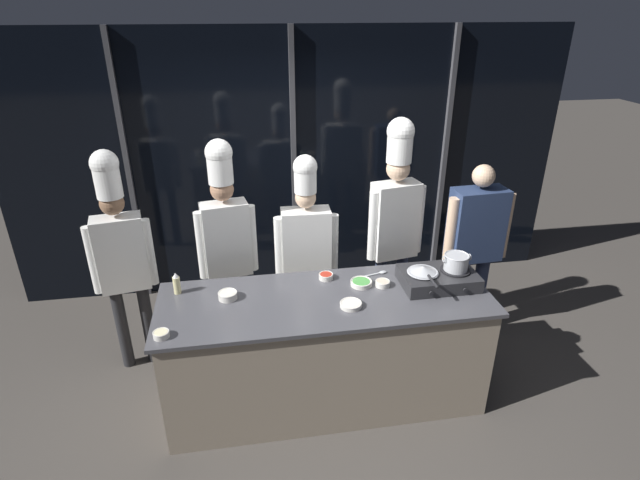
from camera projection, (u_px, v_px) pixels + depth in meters
The scene contains 19 objects.
ground_plane at pixel (325, 396), 4.03m from camera, with size 24.00×24.00×0.00m, color #47423D.
window_wall_back at pixel (293, 165), 5.16m from camera, with size 5.74×0.09×2.70m.
demo_counter at pixel (325, 349), 3.83m from camera, with size 2.43×0.84×0.93m.
portable_stove at pixel (438, 278), 3.78m from camera, with size 0.56×0.39×0.12m.
frying_pan at pixel (423, 270), 3.72m from camera, with size 0.24×0.41×0.05m.
stock_pot at pixel (456, 262), 3.74m from camera, with size 0.21×0.19×0.12m.
squeeze_bottle_oil at pixel (177, 283), 3.65m from camera, with size 0.05×0.05×0.17m.
prep_bowl_chili_flakes at pixel (326, 276), 3.87m from camera, with size 0.11×0.11×0.04m.
prep_bowl_noodles at pixel (161, 334), 3.19m from camera, with size 0.10×0.10×0.04m.
prep_bowl_scallions at pixel (361, 283), 3.78m from camera, with size 0.17×0.17×0.04m.
prep_bowl_onion at pixel (351, 304), 3.51m from camera, with size 0.16×0.16×0.03m.
prep_bowl_chicken at pixel (383, 283), 3.77m from camera, with size 0.11×0.11×0.04m.
prep_bowl_garlic at pixel (228, 295), 3.61m from camera, with size 0.14×0.14×0.05m.
serving_spoon_slotted at pixel (379, 273), 3.95m from camera, with size 0.21×0.08×0.02m.
chef_head at pixel (120, 248), 3.93m from camera, with size 0.49×0.26×1.91m.
chef_sous at pixel (226, 233), 4.10m from camera, with size 0.49×0.26×1.94m.
chef_line at pixel (306, 242), 4.25m from camera, with size 0.54×0.23×1.79m.
chef_pastry at pixel (395, 214), 4.29m from camera, with size 0.51×0.27×2.05m.
person_guest at pixel (475, 237), 4.39m from camera, with size 0.61×0.26×1.66m.
Camera 1 is at (-0.55, -3.04, 2.87)m, focal length 28.00 mm.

